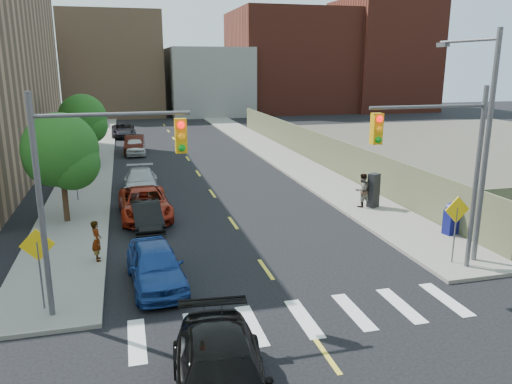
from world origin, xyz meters
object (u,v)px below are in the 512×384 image
parked_car_white (135,146)px  pedestrian_east (362,190)px  parked_car_silver (141,181)px  mailbox (451,219)px  parked_car_maroon (135,144)px  parked_car_blue (155,265)px  parked_car_grey (123,130)px  black_sedan (221,381)px  pedestrian_west (97,241)px  parked_car_red (145,203)px  parked_car_black (146,215)px  payphone (374,190)px

parked_car_white → pedestrian_east: 23.50m
parked_car_silver → mailbox: 17.94m
parked_car_maroon → pedestrian_east: (11.50, -21.21, 0.30)m
parked_car_blue → parked_car_grey: size_ratio=0.85×
parked_car_blue → black_sedan: 7.27m
parked_car_silver → pedestrian_west: 11.31m
pedestrian_west → parked_car_red: bearing=-29.0°
black_sedan → pedestrian_west: (-3.10, 9.81, 0.18)m
parked_car_blue → parked_car_black: (0.00, 6.69, -0.14)m
parked_car_silver → mailbox: (13.40, -11.93, 0.15)m
parked_car_grey → payphone: size_ratio=2.87×
payphone → pedestrian_west: payphone is taller
parked_car_grey → parked_car_red: bearing=-89.2°
parked_car_white → mailbox: size_ratio=2.88×
parked_car_maroon → parked_car_grey: 10.64m
pedestrian_east → parked_car_red: bearing=-18.3°
parked_car_grey → pedestrian_east: 34.14m
parked_car_black → pedestrian_west: pedestrian_west is taller
black_sedan → pedestrian_east: (10.50, 14.12, 0.28)m
payphone → pedestrian_west: bearing=171.4°
parked_car_black → parked_car_silver: bearing=86.8°
parked_car_grey → payphone: 34.53m
parked_car_red → pedestrian_west: pedestrian_west is taller
parked_car_maroon → parked_car_red: bearing=-86.3°
parked_car_black → parked_car_maroon: 21.44m
mailbox → pedestrian_east: 5.48m
parked_car_silver → pedestrian_east: size_ratio=2.66×
parked_car_maroon → parked_car_black: bearing=-86.3°
mailbox → parked_car_silver: bearing=125.2°
parked_car_red → parked_car_maroon: size_ratio=1.15×
parked_car_blue → mailbox: 13.52m
parked_car_silver → parked_car_white: 13.70m
parked_car_black → pedestrian_west: 4.61m
parked_car_blue → pedestrian_east: bearing=26.5°
parked_car_grey → black_sedan: black_sedan is taller
pedestrian_west → pedestrian_east: bearing=-81.6°
parked_car_grey → pedestrian_west: (-1.19, -36.12, 0.23)m
parked_car_maroon → parked_car_grey: bearing=98.6°
parked_car_silver → pedestrian_west: pedestrian_west is taller
parked_car_silver → pedestrian_east: 13.36m
payphone → parked_car_red: bearing=147.1°
parked_car_white → parked_car_grey: parked_car_grey is taller
pedestrian_west → parked_car_black: bearing=-36.4°
parked_car_black → parked_car_red: 1.75m
parked_car_maroon → parked_car_white: bearing=-86.3°
black_sedan → parked_car_blue: bearing=103.8°
payphone → pedestrian_east: bearing=136.8°
parked_car_black → pedestrian_west: (-2.10, -4.09, 0.34)m
parked_car_red → parked_car_grey: bearing=89.3°
parked_car_red → parked_car_black: bearing=-92.5°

